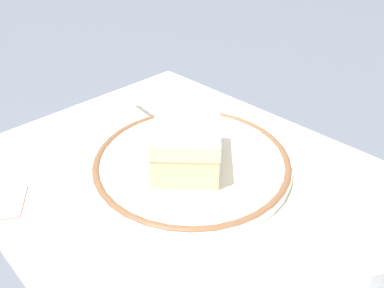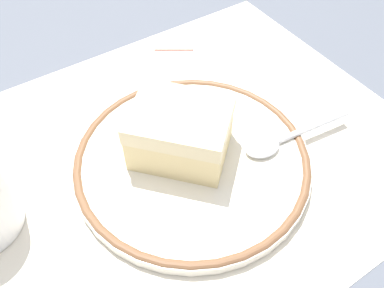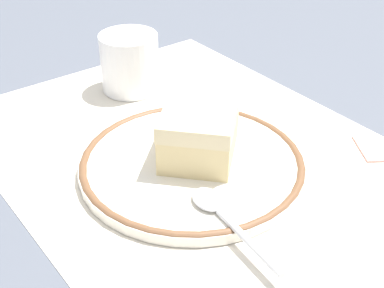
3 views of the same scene
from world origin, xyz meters
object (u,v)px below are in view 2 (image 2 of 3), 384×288
plate (192,160)px  spoon (279,140)px  napkin (14,131)px  cake_slice (181,132)px  sugar_packet (174,41)px

plate → spoon: (-0.08, 0.03, 0.01)m
plate → spoon: spoon is taller
plate → napkin: size_ratio=1.91×
spoon → cake_slice: bearing=-27.1°
cake_slice → napkin: bearing=-44.4°
cake_slice → napkin: cake_slice is taller
cake_slice → sugar_packet: (-0.09, -0.17, -0.03)m
spoon → sugar_packet: 0.21m
plate → sugar_packet: bearing=-116.5°
spoon → sugar_packet: spoon is taller
spoon → sugar_packet: size_ratio=2.51×
cake_slice → spoon: (-0.09, 0.04, -0.02)m
cake_slice → plate: bearing=109.0°
napkin → sugar_packet: (-0.22, -0.04, 0.00)m
cake_slice → napkin: size_ratio=0.95×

